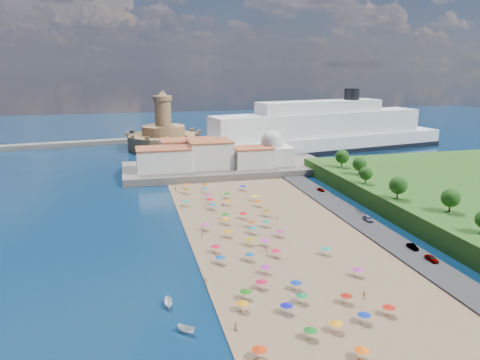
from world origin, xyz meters
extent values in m
plane|color=#071938|center=(0.00, 0.00, 0.00)|extent=(700.00, 700.00, 0.00)
cube|color=#59544C|center=(10.00, 73.00, 1.50)|extent=(90.00, 36.00, 3.00)
cube|color=#59544C|center=(-12.00, 108.00, 1.20)|extent=(18.00, 70.00, 2.40)
cube|color=silver|center=(-18.00, 69.00, 7.50)|extent=(22.00, 14.00, 9.00)
cube|color=silver|center=(2.00, 71.00, 8.50)|extent=(18.00, 16.00, 11.00)
cube|color=silver|center=(20.00, 67.00, 7.00)|extent=(16.00, 12.00, 8.00)
cube|color=silver|center=(-6.00, 83.00, 8.00)|extent=(24.00, 14.00, 10.00)
cube|color=silver|center=(30.00, 71.00, 7.00)|extent=(16.00, 16.00, 8.00)
sphere|color=silver|center=(30.00, 71.00, 13.00)|extent=(10.00, 10.00, 10.00)
cylinder|color=silver|center=(30.00, 71.00, 16.80)|extent=(1.20, 1.20, 1.60)
cylinder|color=#9E754F|center=(-12.00, 138.00, 4.00)|extent=(40.00, 40.00, 8.00)
cylinder|color=#9E754F|center=(-12.00, 138.00, 10.50)|extent=(24.00, 24.00, 5.00)
cylinder|color=#9E754F|center=(-12.00, 138.00, 20.00)|extent=(9.00, 9.00, 14.00)
cylinder|color=#9E754F|center=(-12.00, 138.00, 28.20)|extent=(10.40, 10.40, 2.40)
cone|color=#9E754F|center=(-12.00, 138.00, 30.90)|extent=(6.00, 6.00, 3.00)
cube|color=black|center=(68.54, 108.57, 1.23)|extent=(154.97, 50.90, 2.47)
cube|color=white|center=(68.54, 108.57, 4.57)|extent=(153.92, 50.32, 9.15)
cube|color=white|center=(68.54, 108.57, 15.24)|extent=(123.21, 40.66, 12.19)
cube|color=white|center=(68.54, 108.57, 24.39)|extent=(72.53, 27.21, 6.10)
cylinder|color=black|center=(88.51, 112.35, 30.48)|extent=(8.13, 8.13, 6.10)
cylinder|color=gray|center=(1.71, -65.18, 1.25)|extent=(0.07, 0.07, 2.00)
cone|color=#F5580A|center=(1.71, -65.18, 2.15)|extent=(2.50, 2.50, 0.60)
cylinder|color=gray|center=(-11.52, 46.94, 1.25)|extent=(0.07, 0.07, 2.00)
cone|color=orange|center=(-11.52, 46.94, 2.15)|extent=(2.50, 2.50, 0.60)
cylinder|color=gray|center=(-3.95, -31.37, 1.25)|extent=(0.07, 0.07, 2.00)
cone|color=#A62395|center=(-3.95, -31.37, 2.15)|extent=(2.50, 2.50, 0.60)
cylinder|color=gray|center=(-7.00, -38.18, 1.25)|extent=(0.07, 0.07, 2.00)
cone|color=#B50E39|center=(-7.00, -38.18, 2.15)|extent=(2.50, 2.50, 0.60)
cylinder|color=gray|center=(-5.61, -23.69, 1.25)|extent=(0.07, 0.07, 2.00)
cone|color=navy|center=(-5.61, -23.69, 2.15)|extent=(2.50, 2.50, 0.60)
cylinder|color=gray|center=(-7.38, -6.88, 1.25)|extent=(0.07, 0.07, 2.00)
cone|color=orange|center=(-7.38, -6.88, 2.15)|extent=(2.50, 2.50, 0.60)
cylinder|color=gray|center=(-0.12, -40.35, 1.25)|extent=(0.07, 0.07, 2.00)
cone|color=#0D2DAB|center=(-0.12, -40.35, 2.15)|extent=(2.50, 2.50, 0.60)
cylinder|color=gray|center=(0.98, -0.78, 1.25)|extent=(0.07, 0.07, 2.00)
cone|color=#98480D|center=(0.98, -0.78, 2.15)|extent=(2.50, 2.50, 0.60)
cylinder|color=gray|center=(-4.63, 45.57, 1.25)|extent=(0.07, 0.07, 2.00)
cone|color=#894F0C|center=(-4.63, 45.57, 2.15)|extent=(2.50, 2.50, 0.60)
cylinder|color=gray|center=(-5.50, 39.08, 1.25)|extent=(0.07, 0.07, 2.00)
cone|color=teal|center=(-5.50, 39.08, 2.15)|extent=(2.50, 2.50, 0.60)
cylinder|color=gray|center=(-0.90, 22.08, 1.25)|extent=(0.07, 0.07, 2.00)
cone|color=orange|center=(-0.90, 22.08, 2.15)|extent=(2.50, 2.50, 0.60)
cylinder|color=gray|center=(-4.89, 7.90, 1.25)|extent=(0.07, 0.07, 2.00)
cone|color=#146F13|center=(-4.89, 7.90, 2.15)|extent=(2.50, 2.50, 0.60)
cylinder|color=gray|center=(15.34, -37.70, 1.25)|extent=(0.07, 0.07, 2.00)
cone|color=#A723A0|center=(15.34, -37.70, 2.15)|extent=(2.50, 2.50, 0.60)
cylinder|color=gray|center=(1.16, -23.03, 1.25)|extent=(0.07, 0.07, 2.00)
cone|color=#D1103F|center=(1.16, -23.03, 2.15)|extent=(2.50, 2.50, 0.60)
cylinder|color=gray|center=(-3.05, -14.04, 1.25)|extent=(0.07, 0.07, 2.00)
cone|color=#9C7F0E|center=(-3.05, -14.04, 2.15)|extent=(2.50, 2.50, 0.60)
cylinder|color=gray|center=(5.30, -1.52, 1.25)|extent=(0.07, 0.07, 2.00)
cone|color=#0E8172|center=(5.30, -1.52, 2.15)|extent=(2.50, 2.50, 0.60)
cylinder|color=gray|center=(-12.84, -23.78, 1.25)|extent=(0.07, 0.07, 2.00)
cone|color=#0B4790|center=(-12.84, -23.78, 2.15)|extent=(2.50, 2.50, 0.60)
cylinder|color=gray|center=(-13.10, -46.05, 1.25)|extent=(0.07, 0.07, 2.00)
cone|color=orange|center=(-13.10, -46.05, 2.15)|extent=(2.50, 2.50, 0.60)
cylinder|color=gray|center=(-5.22, -48.88, 1.25)|extent=(0.07, 0.07, 2.00)
cone|color=#0E0DAC|center=(-5.22, -48.88, 2.15)|extent=(2.50, 2.50, 0.60)
cylinder|color=gray|center=(-12.45, 0.09, 1.25)|extent=(0.07, 0.07, 2.00)
cone|color=#C92B88|center=(-12.45, 0.09, 2.15)|extent=(2.50, 2.50, 0.60)
cylinder|color=gray|center=(-12.70, 39.82, 1.25)|extent=(0.07, 0.07, 2.00)
cone|color=#854A0C|center=(-12.70, 39.82, 2.15)|extent=(2.50, 2.50, 0.60)
cylinder|color=gray|center=(-6.10, 30.54, 1.25)|extent=(0.07, 0.07, 2.00)
cone|color=#B52691|center=(-6.10, 30.54, 2.15)|extent=(2.50, 2.50, 0.60)
cylinder|color=gray|center=(13.20, -54.14, 1.25)|extent=(0.07, 0.07, 2.00)
cone|color=red|center=(13.20, -54.14, 2.15)|extent=(2.50, 2.50, 0.60)
cylinder|color=gray|center=(-14.11, -61.13, 1.25)|extent=(0.07, 0.07, 2.00)
cone|color=red|center=(-14.11, -61.13, 2.15)|extent=(2.50, 2.50, 0.60)
cylinder|color=gray|center=(7.37, -55.48, 1.25)|extent=(0.07, 0.07, 2.00)
cone|color=#0C28A7|center=(7.37, -55.48, 2.15)|extent=(2.50, 2.50, 0.60)
cylinder|color=gray|center=(-5.65, 3.58, 1.25)|extent=(0.07, 0.07, 2.00)
cone|color=#FF9D0D|center=(-5.65, 3.58, 2.15)|extent=(2.50, 2.50, 0.60)
cylinder|color=gray|center=(0.76, -15.78, 1.25)|extent=(0.07, 0.07, 2.00)
cone|color=#BF28A6|center=(0.76, -15.78, 2.15)|extent=(2.50, 2.50, 0.60)
cylinder|color=gray|center=(-0.01, -6.13, 1.25)|extent=(0.07, 0.07, 2.00)
cone|color=#0E7B89|center=(-0.01, -6.13, 2.15)|extent=(2.50, 2.50, 0.60)
cylinder|color=gray|center=(8.21, 7.98, 1.25)|extent=(0.07, 0.07, 2.00)
cone|color=#7E570B|center=(8.21, 7.98, 2.15)|extent=(2.50, 2.50, 0.60)
cylinder|color=gray|center=(8.58, 18.52, 1.25)|extent=(0.07, 0.07, 2.00)
cone|color=#D74B09|center=(8.58, 18.52, 2.15)|extent=(2.50, 2.50, 0.60)
cylinder|color=gray|center=(0.69, 30.60, 1.25)|extent=(0.07, 0.07, 2.00)
cone|color=#136C14|center=(0.69, 30.60, 2.15)|extent=(2.50, 2.50, 0.60)
cylinder|color=gray|center=(-1.00, -45.93, 1.25)|extent=(0.07, 0.07, 2.00)
cone|color=#147238|center=(-1.00, -45.93, 2.15)|extent=(2.50, 2.50, 0.60)
cylinder|color=gray|center=(-14.53, 24.69, 1.25)|extent=(0.07, 0.07, 2.00)
cone|color=#0E867F|center=(-14.53, 24.69, 2.15)|extent=(2.50, 2.50, 0.60)
cylinder|color=gray|center=(-11.28, -41.62, 1.25)|extent=(0.07, 0.07, 2.00)
cone|color=#196712|center=(-11.28, -41.62, 2.15)|extent=(2.50, 2.50, 0.60)
cylinder|color=gray|center=(-4.07, -57.88, 1.25)|extent=(0.07, 0.07, 2.00)
cone|color=#12681F|center=(-4.07, -57.88, 2.15)|extent=(2.50, 2.50, 0.60)
cylinder|color=gray|center=(9.16, 25.13, 1.25)|extent=(0.07, 0.07, 2.00)
cone|color=#E1F20D|center=(9.16, 25.13, 2.15)|extent=(2.50, 2.50, 0.60)
cylinder|color=gray|center=(8.64, 39.30, 1.25)|extent=(0.07, 0.07, 2.00)
cone|color=#0E1BB7|center=(8.64, 39.30, 2.15)|extent=(2.50, 2.50, 0.60)
cylinder|color=gray|center=(13.64, -24.67, 1.25)|extent=(0.07, 0.07, 2.00)
cone|color=#10977C|center=(13.64, -24.67, 2.15)|extent=(2.50, 2.50, 0.60)
cylinder|color=gray|center=(7.49, -48.08, 1.25)|extent=(0.07, 0.07, 2.00)
cone|color=#A8160D|center=(7.49, -48.08, 2.15)|extent=(2.50, 2.50, 0.60)
cylinder|color=gray|center=(-6.61, 18.44, 1.25)|extent=(0.07, 0.07, 2.00)
cone|color=#0D67A9|center=(-6.61, 18.44, 2.15)|extent=(2.50, 2.50, 0.60)
cylinder|color=gray|center=(6.53, -10.16, 1.25)|extent=(0.07, 0.07, 2.00)
cone|color=#B2266E|center=(6.53, -10.16, 2.15)|extent=(2.50, 2.50, 0.60)
cylinder|color=gray|center=(-12.60, -16.74, 1.25)|extent=(0.07, 0.07, 2.00)
cone|color=red|center=(-12.60, -16.74, 2.15)|extent=(2.50, 2.50, 0.60)
cylinder|color=gray|center=(1.15, -56.92, 1.25)|extent=(0.07, 0.07, 2.00)
cone|color=orange|center=(1.15, -56.92, 2.15)|extent=(2.50, 2.50, 0.60)
cylinder|color=gray|center=(-6.32, 25.01, 1.25)|extent=(0.07, 0.07, 2.00)
cone|color=red|center=(-6.32, 25.01, 2.15)|extent=(2.50, 2.50, 0.60)
cylinder|color=gray|center=(0.54, 7.36, 1.25)|extent=(0.07, 0.07, 2.00)
cone|color=red|center=(0.54, 7.36, 2.15)|extent=(2.50, 2.50, 0.60)
imported|color=tan|center=(-17.98, -33.48, 1.17)|extent=(0.80, 0.73, 1.84)
imported|color=tan|center=(-2.79, 21.81, 1.09)|extent=(0.94, 0.80, 1.69)
imported|color=tan|center=(-15.84, -52.20, 1.09)|extent=(0.82, 0.97, 1.69)
imported|color=tan|center=(-16.40, 23.06, 1.05)|extent=(1.17, 1.13, 1.60)
imported|color=tan|center=(-14.03, -5.16, 1.08)|extent=(0.95, 1.01, 1.66)
imported|color=tan|center=(10.38, 3.63, 1.16)|extent=(0.67, 0.44, 1.82)
imported|color=tan|center=(0.09, -19.10, 1.18)|extent=(1.07, 1.05, 1.86)
imported|color=tan|center=(-15.85, 44.94, 1.12)|extent=(1.07, 0.94, 1.73)
imported|color=tan|center=(11.85, -47.13, 1.12)|extent=(1.05, 0.50, 1.74)
imported|color=tan|center=(9.50, 36.13, 1.06)|extent=(1.11, 1.19, 1.61)
imported|color=white|center=(-24.44, -50.61, 0.72)|extent=(3.65, 3.57, 1.43)
imported|color=white|center=(-26.58, -40.54, 0.76)|extent=(1.59, 3.98, 1.52)
imported|color=gray|center=(36.00, -35.15, 1.37)|extent=(1.61, 3.96, 1.35)
imported|color=gray|center=(36.00, -27.41, 1.31)|extent=(1.41, 3.76, 1.23)
imported|color=gray|center=(36.00, -4.81, 1.38)|extent=(2.18, 4.78, 1.36)
imported|color=gray|center=(36.00, 29.98, 1.31)|extent=(1.98, 3.75, 1.22)
cylinder|color=#382314|center=(53.86, -17.24, 7.45)|extent=(0.50, 0.50, 2.91)
sphere|color=#14380F|center=(53.86, -17.24, 10.07)|extent=(5.24, 5.24, 5.24)
cylinder|color=#382314|center=(47.08, -1.94, 7.53)|extent=(0.50, 0.50, 3.07)
sphere|color=#14380F|center=(47.08, -1.94, 10.29)|extent=(5.52, 5.52, 5.52)
cylinder|color=#382314|center=(46.89, 17.57, 7.28)|extent=(0.50, 0.50, 2.57)
sphere|color=#14380F|center=(46.89, 17.57, 9.59)|extent=(4.62, 4.62, 4.62)
cylinder|color=#382314|center=(51.31, 30.55, 7.45)|extent=(0.50, 0.50, 2.90)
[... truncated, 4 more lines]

